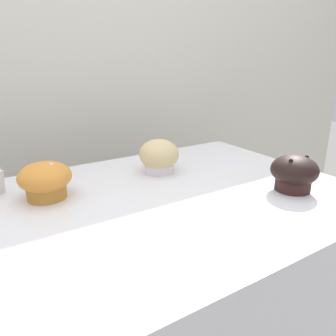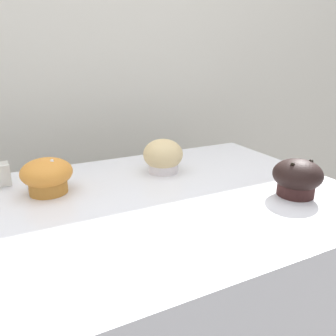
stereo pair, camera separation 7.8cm
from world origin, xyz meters
name	(u,v)px [view 1 (the left image)]	position (x,y,z in m)	size (l,w,h in m)	color
wall_back	(63,151)	(0.00, 0.60, 0.90)	(3.20, 0.10, 1.80)	beige
muffin_front_center	(294,173)	(0.33, -0.13, 0.97)	(0.11, 0.11, 0.08)	#361D1B
muffin_back_left	(159,157)	(0.13, 0.14, 0.97)	(0.11, 0.11, 0.09)	white
muffin_back_right	(45,180)	(-0.16, 0.13, 0.97)	(0.11, 0.11, 0.08)	#C17D30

